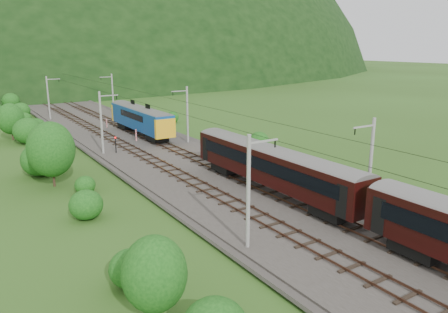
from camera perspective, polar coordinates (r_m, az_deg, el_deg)
ground at (r=34.96m, az=11.48°, el=-9.48°), size 600.00×600.00×0.00m
railbed at (r=42.07m, az=2.00°, el=-4.79°), size 14.00×220.00×0.30m
track_left at (r=40.75m, az=-0.79°, el=-5.10°), size 2.40×220.00×0.27m
track_right at (r=43.34m, az=4.62°, el=-3.94°), size 2.40×220.00×0.27m
catenary_left at (r=57.85m, az=-15.67°, el=4.45°), size 2.54×192.28×8.00m
catenary_right at (r=62.47m, az=-4.87°, el=5.64°), size 2.54×192.28×8.00m
overhead_wires at (r=40.32m, az=2.08°, el=4.57°), size 4.83×198.00×0.03m
hazard_post_near at (r=76.78m, az=-15.07°, el=4.22°), size 0.16×0.16×1.47m
hazard_post_far at (r=64.99m, az=-11.41°, el=2.76°), size 0.18×0.18×1.72m
signal at (r=58.33m, az=-13.98°, el=1.68°), size 0.23×0.23×2.12m
vegetation_left at (r=46.52m, az=-19.75°, el=-1.16°), size 8.63×149.42×6.67m
vegetation_right at (r=44.41m, az=19.88°, el=-3.21°), size 4.48×91.70×2.60m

